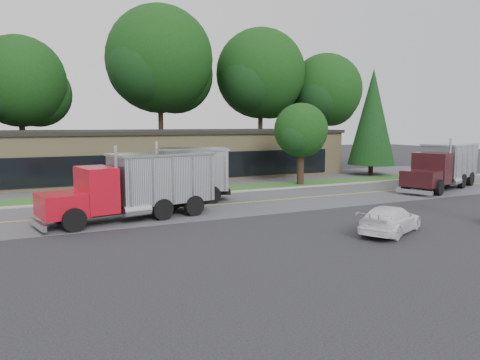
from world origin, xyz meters
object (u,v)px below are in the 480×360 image
object	(u,v)px
dump_truck_red	(140,184)
rally_car	(390,220)
dump_truck_blue	(179,173)
dump_truck_maroon	(444,164)

from	to	relation	value
dump_truck_red	rally_car	bearing A→B (deg)	128.08
dump_truck_blue	rally_car	world-z (taller)	dump_truck_blue
dump_truck_maroon	dump_truck_red	bearing A→B (deg)	-18.72
dump_truck_red	dump_truck_maroon	distance (m)	23.70
dump_truck_maroon	rally_car	xyz separation A→B (m)	(-14.35, -9.48, -1.19)
dump_truck_red	rally_car	distance (m)	12.48
dump_truck_blue	dump_truck_maroon	size ratio (longest dim) A/B	0.77
dump_truck_red	rally_car	size ratio (longest dim) A/B	2.15
dump_truck_blue	dump_truck_maroon	world-z (taller)	same
dump_truck_maroon	rally_car	size ratio (longest dim) A/B	2.30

